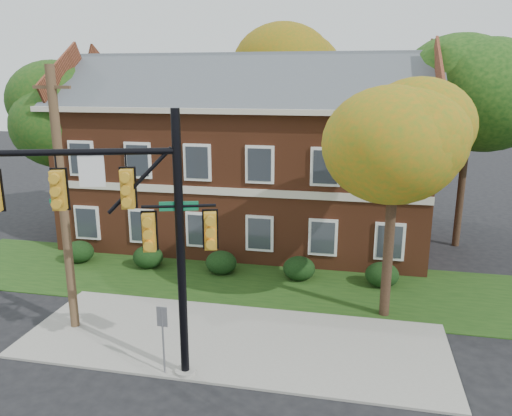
% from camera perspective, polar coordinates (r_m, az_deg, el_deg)
% --- Properties ---
extents(ground, '(120.00, 120.00, 0.00)m').
position_cam_1_polar(ground, '(16.40, -3.54, -16.66)').
color(ground, black).
rests_on(ground, ground).
extents(sidewalk, '(14.00, 5.00, 0.08)m').
position_cam_1_polar(sidewalk, '(17.21, -2.64, -14.87)').
color(sidewalk, gray).
rests_on(sidewalk, ground).
extents(grass_strip, '(30.00, 6.00, 0.04)m').
position_cam_1_polar(grass_strip, '(21.60, 0.68, -8.53)').
color(grass_strip, '#193811').
rests_on(grass_strip, ground).
extents(apartment_building, '(18.80, 8.80, 9.74)m').
position_cam_1_polar(apartment_building, '(26.35, -1.07, 6.91)').
color(apartment_building, brown).
rests_on(apartment_building, ground).
extents(hedge_far_left, '(1.40, 1.26, 1.05)m').
position_cam_1_polar(hedge_far_left, '(25.21, -19.56, -4.74)').
color(hedge_far_left, black).
rests_on(hedge_far_left, ground).
extents(hedge_left, '(1.40, 1.26, 1.05)m').
position_cam_1_polar(hedge_left, '(23.63, -12.24, -5.49)').
color(hedge_left, black).
rests_on(hedge_left, ground).
extents(hedge_center, '(1.40, 1.26, 1.05)m').
position_cam_1_polar(hedge_center, '(22.48, -4.00, -6.24)').
color(hedge_center, black).
rests_on(hedge_center, ground).
extents(hedge_right, '(1.40, 1.26, 1.05)m').
position_cam_1_polar(hedge_right, '(21.84, 4.94, -6.89)').
color(hedge_right, black).
rests_on(hedge_right, ground).
extents(hedge_far_right, '(1.40, 1.26, 1.05)m').
position_cam_1_polar(hedge_far_right, '(21.75, 14.20, -7.40)').
color(hedge_far_right, black).
rests_on(hedge_far_right, ground).
extents(tree_near_right, '(4.50, 4.25, 8.58)m').
position_cam_1_polar(tree_near_right, '(17.52, 16.52, 7.99)').
color(tree_near_right, black).
rests_on(tree_near_right, ground).
extents(tree_left_rear, '(5.40, 5.10, 8.88)m').
position_cam_1_polar(tree_left_rear, '(28.93, -21.07, 10.02)').
color(tree_left_rear, black).
rests_on(tree_left_rear, ground).
extents(tree_right_rear, '(6.30, 5.95, 10.62)m').
position_cam_1_polar(tree_right_rear, '(26.89, 24.21, 12.53)').
color(tree_right_rear, black).
rests_on(tree_right_rear, ground).
extents(tree_far_rear, '(6.84, 6.46, 11.52)m').
position_cam_1_polar(tree_far_rear, '(33.60, 4.29, 15.12)').
color(tree_far_rear, black).
rests_on(tree_far_rear, ground).
extents(traffic_signal, '(6.71, 2.23, 7.77)m').
position_cam_1_polar(traffic_signal, '(13.86, -14.52, -1.28)').
color(traffic_signal, gray).
rests_on(traffic_signal, ground).
extents(utility_pole, '(1.39, 0.33, 8.94)m').
position_cam_1_polar(utility_pole, '(17.61, -21.18, 0.56)').
color(utility_pole, brown).
rests_on(utility_pole, ground).
extents(sign_post, '(0.32, 0.06, 2.19)m').
position_cam_1_polar(sign_post, '(15.06, -10.62, -13.45)').
color(sign_post, slate).
rests_on(sign_post, ground).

